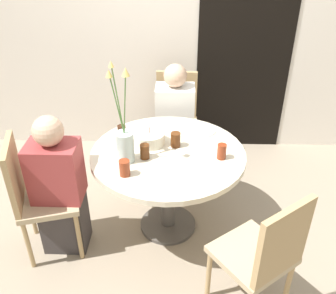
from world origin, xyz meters
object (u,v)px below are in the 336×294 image
(flower_vase, at_px, (124,141))
(drink_glass_3, at_px, (122,133))
(chair_right_flank, at_px, (35,192))
(drink_glass_2, at_px, (145,151))
(chair_near_front, at_px, (176,115))
(drink_glass_0, at_px, (125,168))
(side_plate, at_px, (204,131))
(person_woman, at_px, (175,125))
(drink_glass_4, at_px, (222,152))
(birthday_cake, at_px, (149,138))
(drink_glass_1, at_px, (176,140))
(person_boy, at_px, (59,190))
(chair_left_flank, at_px, (264,253))

(flower_vase, height_order, drink_glass_3, flower_vase)
(chair_right_flank, bearing_deg, drink_glass_2, -92.84)
(chair_near_front, xyz_separation_m, drink_glass_0, (-0.31, -1.22, 0.24))
(chair_near_front, relative_size, chair_right_flank, 1.00)
(side_plate, relative_size, person_woman, 0.17)
(flower_vase, relative_size, drink_glass_2, 6.51)
(drink_glass_2, xyz_separation_m, drink_glass_4, (0.53, 0.01, 0.00))
(birthday_cake, xyz_separation_m, drink_glass_1, (0.19, -0.04, 0.01))
(birthday_cake, bearing_deg, drink_glass_0, -107.82)
(drink_glass_0, bearing_deg, drink_glass_4, 18.72)
(drink_glass_3, relative_size, person_boy, 0.11)
(chair_left_flank, height_order, drink_glass_0, chair_left_flank)
(birthday_cake, distance_m, drink_glass_1, 0.19)
(side_plate, relative_size, drink_glass_0, 1.67)
(drink_glass_3, distance_m, drink_glass_4, 0.75)
(person_boy, bearing_deg, drink_glass_4, 7.09)
(drink_glass_3, bearing_deg, person_boy, -138.39)
(chair_near_front, xyz_separation_m, drink_glass_2, (-0.20, -1.02, 0.24))
(drink_glass_0, distance_m, person_woman, 1.13)
(flower_vase, bearing_deg, drink_glass_3, 102.44)
(chair_left_flank, bearing_deg, drink_glass_0, -66.02)
(drink_glass_2, bearing_deg, drink_glass_3, 128.82)
(chair_left_flank, bearing_deg, chair_right_flank, -55.58)
(person_woman, bearing_deg, drink_glass_3, -121.33)
(chair_near_front, xyz_separation_m, person_boy, (-0.79, -1.15, -0.01))
(drink_glass_3, bearing_deg, side_plate, 13.82)
(side_plate, xyz_separation_m, drink_glass_0, (-0.53, -0.59, 0.05))
(drink_glass_1, height_order, drink_glass_2, drink_glass_1)
(drink_glass_4, xyz_separation_m, person_woman, (-0.33, 0.85, -0.25))
(chair_left_flank, xyz_separation_m, person_woman, (-0.52, 1.53, -0.01))
(drink_glass_1, bearing_deg, drink_glass_3, 169.88)
(chair_left_flank, xyz_separation_m, drink_glass_0, (-0.83, 0.46, 0.24))
(chair_right_flank, bearing_deg, drink_glass_1, -86.45)
(drink_glass_1, relative_size, person_boy, 0.10)
(chair_left_flank, bearing_deg, person_boy, -59.23)
(chair_left_flank, bearing_deg, side_plate, -111.13)
(chair_near_front, bearing_deg, person_woman, -90.00)
(chair_near_front, relative_size, drink_glass_0, 8.49)
(flower_vase, bearing_deg, person_woman, 70.12)
(chair_right_flank, height_order, person_boy, person_boy)
(chair_near_front, xyz_separation_m, chair_right_flank, (-0.95, -1.19, 0.00))
(birthday_cake, xyz_separation_m, flower_vase, (-0.15, -0.23, 0.11))
(side_plate, bearing_deg, drink_glass_4, -74.56)
(chair_near_front, distance_m, drink_glass_4, 1.08)
(birthday_cake, relative_size, person_boy, 0.21)
(flower_vase, bearing_deg, drink_glass_2, 14.28)
(person_woman, bearing_deg, drink_glass_0, -106.03)
(flower_vase, relative_size, drink_glass_4, 6.33)
(birthday_cake, relative_size, person_woman, 0.21)
(chair_near_front, relative_size, birthday_cake, 4.03)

